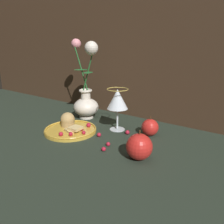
{
  "coord_description": "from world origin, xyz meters",
  "views": [
    {
      "loc": [
        0.54,
        -0.62,
        0.33
      ],
      "look_at": [
        0.09,
        0.0,
        0.1
      ],
      "focal_mm": 35.0,
      "sensor_mm": 36.0,
      "label": 1
    }
  ],
  "objects_px": {
    "plate_with_pastries": "(70,127)",
    "wine_glass": "(117,100)",
    "apple_beside_vase": "(150,127)",
    "vase": "(86,96)",
    "apple_near_glass": "(139,147)"
  },
  "relations": [
    {
      "from": "plate_with_pastries",
      "to": "wine_glass",
      "type": "height_order",
      "value": "wine_glass"
    },
    {
      "from": "wine_glass",
      "to": "apple_beside_vase",
      "type": "relative_size",
      "value": 2.21
    },
    {
      "from": "wine_glass",
      "to": "apple_beside_vase",
      "type": "height_order",
      "value": "wine_glass"
    },
    {
      "from": "plate_with_pastries",
      "to": "apple_beside_vase",
      "type": "height_order",
      "value": "apple_beside_vase"
    },
    {
      "from": "vase",
      "to": "plate_with_pastries",
      "type": "relative_size",
      "value": 1.75
    },
    {
      "from": "plate_with_pastries",
      "to": "apple_beside_vase",
      "type": "relative_size",
      "value": 2.69
    },
    {
      "from": "vase",
      "to": "wine_glass",
      "type": "height_order",
      "value": "vase"
    },
    {
      "from": "plate_with_pastries",
      "to": "apple_beside_vase",
      "type": "bearing_deg",
      "value": 27.56
    },
    {
      "from": "apple_beside_vase",
      "to": "apple_near_glass",
      "type": "relative_size",
      "value": 0.83
    },
    {
      "from": "vase",
      "to": "apple_beside_vase",
      "type": "distance_m",
      "value": 0.35
    },
    {
      "from": "vase",
      "to": "wine_glass",
      "type": "distance_m",
      "value": 0.21
    },
    {
      "from": "wine_glass",
      "to": "apple_near_glass",
      "type": "distance_m",
      "value": 0.27
    },
    {
      "from": "wine_glass",
      "to": "vase",
      "type": "bearing_deg",
      "value": 168.76
    },
    {
      "from": "wine_glass",
      "to": "apple_near_glass",
      "type": "xyz_separation_m",
      "value": [
        0.19,
        -0.16,
        -0.08
      ]
    },
    {
      "from": "vase",
      "to": "apple_beside_vase",
      "type": "relative_size",
      "value": 4.71
    }
  ]
}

